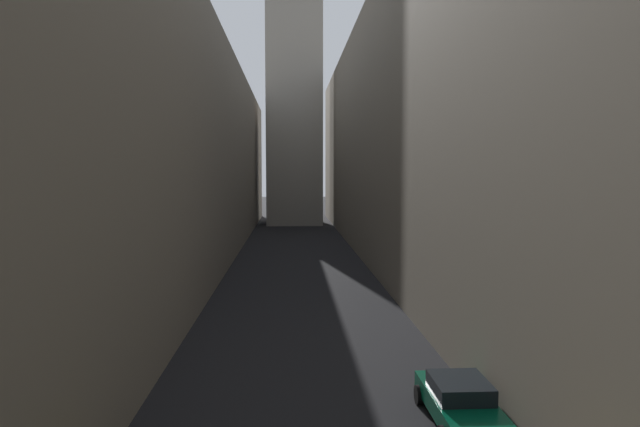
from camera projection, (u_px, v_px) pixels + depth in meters
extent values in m
plane|color=black|center=(299.00, 277.00, 39.45)|extent=(264.00, 264.00, 0.00)
cube|color=gray|center=(119.00, 152.00, 40.05)|extent=(15.30, 108.00, 18.08)
cube|color=#756B5B|center=(471.00, 130.00, 41.36)|extent=(15.05, 108.00, 21.49)
cube|color=gray|center=(294.00, 71.00, 79.43)|extent=(7.97, 7.97, 44.52)
cube|color=#05472D|center=(459.00, 404.00, 16.46)|extent=(1.76, 4.21, 0.56)
cube|color=black|center=(460.00, 387.00, 16.39)|extent=(1.62, 1.89, 0.50)
cylinder|color=black|center=(419.00, 395.00, 17.86)|extent=(0.22, 0.63, 0.63)
cylinder|color=black|center=(472.00, 394.00, 17.95)|extent=(0.22, 0.63, 0.63)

